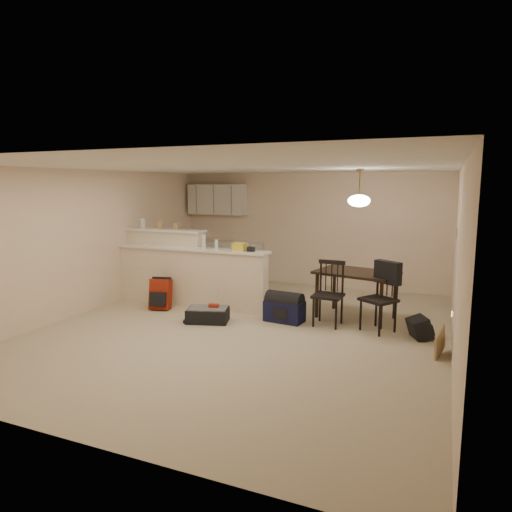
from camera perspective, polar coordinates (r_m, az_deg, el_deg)
The scene contains 21 objects.
room at distance 6.98m, azimuth -1.47°, elevation 0.76°, with size 7.00×7.02×2.50m.
breakfast_bar at distance 8.77m, azimuth -9.32°, elevation -1.95°, with size 3.08×0.58×1.39m.
upper_cabinets at distance 10.87m, azimuth -4.89°, elevation 7.06°, with size 1.40×0.34×0.70m, color white.
kitchen_counter at distance 10.80m, azimuth -4.17°, elevation -0.68°, with size 1.80×0.60×0.90m, color white.
thermostat at distance 7.89m, azimuth 23.76°, elevation 2.77°, with size 0.02×0.12×0.12m, color beige.
jar at distance 9.29m, azimuth -13.95°, elevation 4.01°, with size 0.10×0.10×0.20m, color silver.
cereal_box at distance 9.06m, azimuth -11.87°, elevation 3.83°, with size 0.10×0.07×0.16m, color tan.
small_box at distance 8.86m, azimuth -9.96°, elevation 3.65°, with size 0.08×0.06×0.12m, color tan.
bottle_a at distance 8.33m, azimuth -6.54°, elevation 1.81°, with size 0.07×0.07×0.26m, color silver.
bottle_b at distance 8.21m, azimuth -4.98°, elevation 1.45°, with size 0.06×0.06×0.18m, color silver.
bag_lump at distance 8.01m, azimuth -2.09°, elevation 1.15°, with size 0.22×0.18×0.14m, color tan.
pouch at distance 7.93m, azimuth -0.64°, elevation 0.85°, with size 0.12×0.10×0.08m, color tan.
dining_table at distance 7.83m, azimuth 12.44°, elevation -2.60°, with size 1.43×1.10×0.80m.
pendant_lamp at distance 7.69m, azimuth 12.76°, elevation 6.82°, with size 0.36×0.36×0.62m.
dining_chair_near at distance 7.38m, azimuth 9.00°, elevation -4.69°, with size 0.45×0.43×1.04m, color black, non-canonical shape.
dining_chair_far at distance 7.24m, azimuth 15.06°, elevation -5.07°, with size 0.46×0.44×1.06m, color black, non-canonical shape.
suitcase at distance 7.62m, azimuth -6.04°, elevation -7.36°, with size 0.67×0.43×0.23m, color black.
red_backpack at distance 8.48m, azimuth -11.84°, elevation -4.70°, with size 0.37×0.23×0.55m, color maroon.
navy_duffel at distance 7.60m, azimuth 3.57°, elevation -6.90°, with size 0.63×0.34×0.34m, color #111438.
black_daypack at distance 7.18m, azimuth 19.77°, elevation -8.51°, with size 0.35×0.25×0.31m, color black.
cardboard_sheet at distance 6.55m, azimuth 22.01°, elevation -10.11°, with size 0.46×0.02×0.35m, color tan.
Camera 1 is at (2.85, -6.30, 2.23)m, focal length 32.00 mm.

